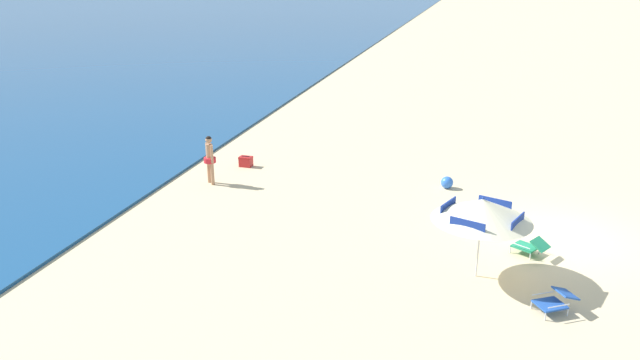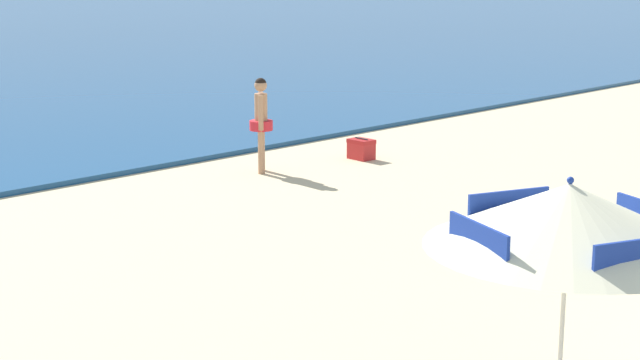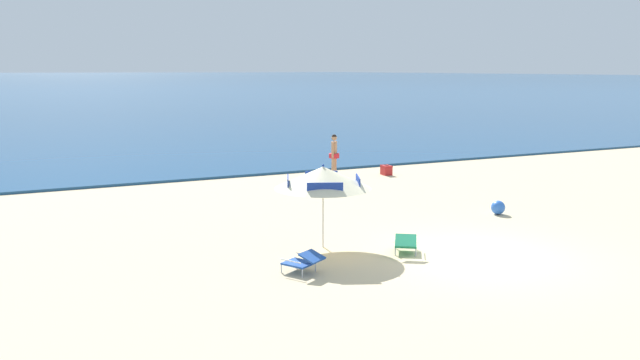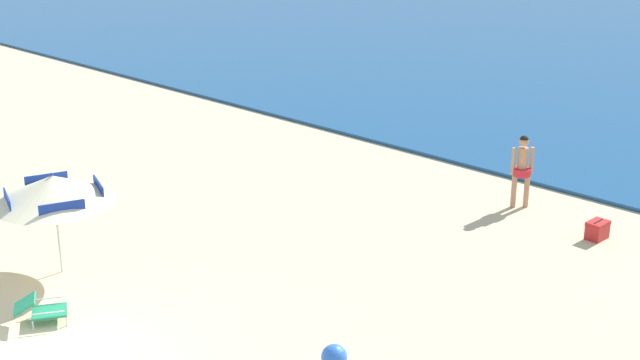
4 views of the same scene
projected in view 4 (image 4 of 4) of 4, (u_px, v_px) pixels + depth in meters
name	position (u px, v px, depth m)	size (l,w,h in m)	color
beach_umbrella_striped_main	(53.00, 189.00, 17.54)	(2.84, 2.84, 2.09)	silver
lounge_chair_beside_umbrella	(41.00, 309.00, 16.11)	(0.92, 1.03, 0.52)	#1E7F56
person_standing_near_shore	(522.00, 166.00, 21.09)	(0.43, 0.43, 1.76)	tan
cooler_box	(597.00, 230.00, 19.62)	(0.38, 0.52, 0.43)	red
beach_ball	(334.00, 357.00, 14.69)	(0.43, 0.43, 0.43)	blue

